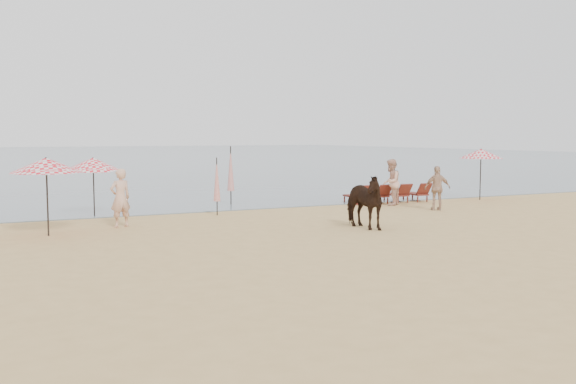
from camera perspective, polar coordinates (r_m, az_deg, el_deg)
name	(u,v)px	position (r m, az deg, el deg)	size (l,w,h in m)	color
ground	(385,258)	(14.65, 8.65, -5.85)	(120.00, 120.00, 0.00)	tan
sea	(43,156)	(92.23, -20.92, 3.02)	(160.00, 140.00, 0.06)	#51606B
lounger_cluster_right	(389,194)	(26.58, 8.93, -0.14)	(3.48, 1.64, 0.54)	maroon
umbrella_open_left_a	(46,165)	(18.66, -20.69, 2.24)	(1.90, 1.90, 2.16)	black
umbrella_open_left_b	(93,163)	(22.66, -16.94, 2.44)	(1.64, 1.67, 2.09)	black
umbrella_open_right	(481,154)	(28.50, 16.78, 3.28)	(1.80, 1.80, 2.20)	black
umbrella_closed_left	(217,180)	(22.23, -6.34, 1.08)	(0.24, 0.24, 1.99)	black
umbrella_closed_right	(231,169)	(25.38, -5.11, 2.04)	(0.28, 0.28, 2.32)	black
cow	(362,201)	(19.10, 6.56, -0.81)	(0.88, 1.93, 1.63)	black
beachgoer_left	(120,198)	(19.88, -14.68, -0.51)	(0.64, 0.42, 1.77)	#D8A287
beachgoer_right_a	(391,182)	(25.57, 9.14, 0.86)	(0.89, 0.69, 1.83)	#D8A087
beachgoer_right_b	(437,188)	(24.22, 13.14, 0.33)	(0.96, 0.40, 1.63)	tan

